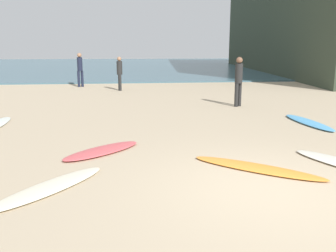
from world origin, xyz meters
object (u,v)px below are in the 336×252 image
object	(u,v)px
surfboard_6	(308,122)
beachgoer_mid	(120,72)
surfboard_1	(257,168)
beachgoer_near	(80,68)
surfboard_4	(50,187)
surfboard_5	(102,150)
beachgoer_far	(239,79)

from	to	relation	value
surfboard_6	beachgoer_mid	distance (m)	10.47
surfboard_1	surfboard_6	world-z (taller)	surfboard_6
surfboard_1	beachgoer_near	size ratio (longest dim) A/B	1.37
surfboard_1	surfboard_6	xyz separation A→B (m)	(2.91, 3.77, 0.01)
surfboard_4	surfboard_6	xyz separation A→B (m)	(6.53, 4.32, 0.01)
surfboard_4	beachgoer_mid	distance (m)	13.18
surfboard_5	surfboard_6	xyz separation A→B (m)	(5.83, 2.32, 0.00)
beachgoer_near	beachgoer_mid	xyz separation A→B (m)	(2.18, -1.94, -0.10)
surfboard_4	beachgoer_near	distance (m)	15.14
surfboard_6	beachgoer_mid	size ratio (longest dim) A/B	1.44
surfboard_4	beachgoer_near	bearing A→B (deg)	133.17
beachgoer_near	surfboard_6	bearing A→B (deg)	100.23
surfboard_1	surfboard_5	distance (m)	3.25
surfboard_4	beachgoer_mid	xyz separation A→B (m)	(0.91, 13.11, 0.91)
surfboard_1	surfboard_4	bearing A→B (deg)	137.58
surfboard_5	beachgoer_far	xyz separation A→B (m)	(4.69, 5.62, 0.99)
surfboard_5	beachgoer_near	distance (m)	13.24
surfboard_5	beachgoer_mid	xyz separation A→B (m)	(0.20, 11.11, 0.90)
surfboard_5	beachgoer_far	bearing A→B (deg)	-82.31
beachgoer_mid	beachgoer_far	size ratio (longest dim) A/B	0.92
surfboard_1	beachgoer_near	xyz separation A→B (m)	(-4.90, 14.49, 1.01)
beachgoer_near	beachgoer_far	bearing A→B (deg)	106.09
surfboard_1	beachgoer_far	distance (m)	7.35
surfboard_1	beachgoer_far	bearing A→B (deg)	24.71
surfboard_4	beachgoer_mid	size ratio (longest dim) A/B	1.33
surfboard_4	surfboard_6	bearing A→B (deg)	71.82
beachgoer_far	surfboard_1	bearing A→B (deg)	-141.18
surfboard_5	beachgoer_mid	bearing A→B (deg)	-43.52
beachgoer_mid	surfboard_6	bearing A→B (deg)	-155.68
beachgoer_mid	beachgoer_far	world-z (taller)	beachgoer_far
beachgoer_near	beachgoer_far	xyz separation A→B (m)	(6.67, -7.43, -0.01)
surfboard_1	beachgoer_far	xyz separation A→B (m)	(1.77, 7.06, 1.00)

